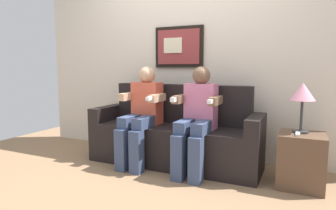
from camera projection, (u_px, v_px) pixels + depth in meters
ground_plane at (162, 173)px, 3.06m from camera, size 5.63×5.63×0.00m
back_wall_assembly at (189, 51)px, 3.58m from camera, size 4.33×0.10×2.60m
couch at (175, 137)px, 3.31m from camera, size 1.93×0.58×0.90m
person_on_left at (142, 112)px, 3.26m from camera, size 0.46×0.56×1.11m
person_on_right at (197, 116)px, 2.99m from camera, size 0.46×0.56×1.11m
side_table_right at (301, 160)px, 2.67m from camera, size 0.40×0.40×0.50m
table_lamp at (303, 94)px, 2.64m from camera, size 0.22×0.22×0.46m
spare_remote_on_table at (298, 134)px, 2.58m from camera, size 0.04×0.13×0.02m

